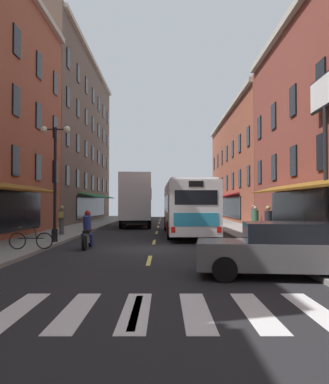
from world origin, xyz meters
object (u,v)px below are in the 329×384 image
at_px(bicycle_near, 30,240).
at_px(pedestrian_far, 253,217).
at_px(box_truck, 135,201).
at_px(pedestrian_near, 61,219).
at_px(transit_bus, 186,207).
at_px(pedestrian_rear, 267,223).
at_px(street_lamp_twin, 54,178).
at_px(sedan_near, 288,249).
at_px(motorcycle_rider, 87,232).
at_px(pedestrian_mid, 255,220).
at_px(sedan_mid, 140,215).
at_px(billboard_sign, 324,115).

relative_size(bicycle_near, pedestrian_far, 1.01).
relative_size(box_truck, pedestrian_near, 4.75).
height_order(transit_bus, pedestrian_rear, transit_bus).
xyz_separation_m(pedestrian_near, street_lamp_twin, (0.82, -4.50, 2.15)).
bearing_deg(street_lamp_twin, pedestrian_far, 39.04).
height_order(sedan_near, motorcycle_rider, motorcycle_rider).
bearing_deg(pedestrian_far, bicycle_near, 25.10).
distance_m(pedestrian_mid, street_lamp_twin, 11.64).
bearing_deg(sedan_mid, pedestrian_far, -56.42).
relative_size(pedestrian_far, street_lamp_twin, 0.31).
xyz_separation_m(sedan_mid, pedestrian_near, (-3.59, -17.91, 0.29)).
bearing_deg(pedestrian_rear, transit_bus, 128.19).
bearing_deg(pedestrian_near, pedestrian_rear, -25.01).
distance_m(motorcycle_rider, pedestrian_far, 14.54).
bearing_deg(transit_bus, pedestrian_near, -169.05).
distance_m(sedan_mid, bicycle_near, 25.61).
bearing_deg(transit_bus, box_truck, 115.21).
distance_m(box_truck, pedestrian_far, 9.82).
height_order(box_truck, pedestrian_far, box_truck).
bearing_deg(sedan_mid, pedestrian_rear, -70.79).
relative_size(pedestrian_near, street_lamp_twin, 0.31).
relative_size(box_truck, street_lamp_twin, 1.45).
bearing_deg(pedestrian_mid, box_truck, -130.48).
height_order(billboard_sign, pedestrian_mid, billboard_sign).
bearing_deg(pedestrian_mid, pedestrian_rear, 7.09).
distance_m(sedan_near, bicycle_near, 10.11).
height_order(box_truck, sedan_near, box_truck).
bearing_deg(sedan_mid, billboard_sign, -70.46).
xyz_separation_m(pedestrian_near, pedestrian_far, (12.29, 4.80, -0.02)).
relative_size(billboard_sign, motorcycle_rider, 3.42).
bearing_deg(sedan_near, box_truck, 104.31).
distance_m(bicycle_near, pedestrian_mid, 13.01).
relative_size(pedestrian_mid, pedestrian_far, 0.97).
bearing_deg(street_lamp_twin, motorcycle_rider, -40.86).
xyz_separation_m(sedan_near, motorcycle_rider, (-6.65, 6.70, -0.03)).
height_order(sedan_near, pedestrian_near, pedestrian_near).
relative_size(transit_bus, street_lamp_twin, 2.11).
xyz_separation_m(motorcycle_rider, pedestrian_near, (-2.69, 6.12, 0.32)).
bearing_deg(street_lamp_twin, pedestrian_rear, 4.21).
height_order(box_truck, bicycle_near, box_truck).
distance_m(transit_bus, pedestrian_far, 5.97).
xyz_separation_m(box_truck, pedestrian_mid, (7.67, -9.40, -1.19)).
bearing_deg(box_truck, sedan_near, -75.69).
height_order(sedan_near, bicycle_near, sedan_near).
xyz_separation_m(motorcycle_rider, pedestrian_mid, (8.66, 6.08, 0.27)).
relative_size(sedan_near, pedestrian_far, 2.90).
height_order(pedestrian_mid, pedestrian_rear, pedestrian_rear).
distance_m(transit_bus, motorcycle_rider, 8.96).
bearing_deg(motorcycle_rider, pedestrian_far, 48.66).
xyz_separation_m(sedan_near, pedestrian_mid, (2.01, 12.78, 0.25)).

